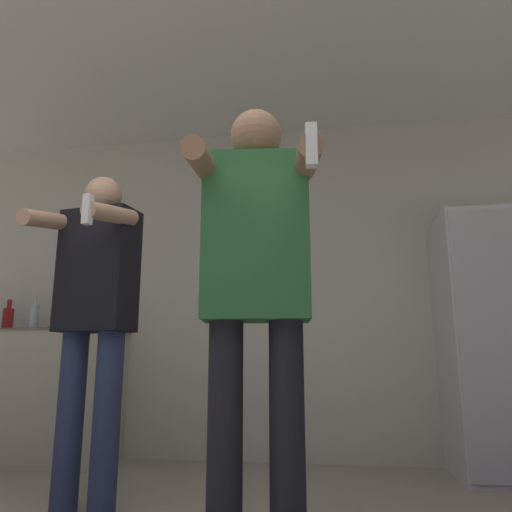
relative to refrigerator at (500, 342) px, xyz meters
The scene contains 10 objects.
wall_back 1.86m from the refrigerator, 168.76° to the left, with size 7.00×0.06×2.55m.
ceiling_slab 2.73m from the refrigerator, 147.63° to the right, with size 7.00×3.40×0.05m.
refrigerator is the anchor object (origin of this frame).
counter 3.33m from the refrigerator, behind, with size 1.38×0.56×0.94m.
bottle_red_label 3.51m from the refrigerator, behind, with size 0.08×0.08×0.24m.
bottle_clear_vodka 3.30m from the refrigerator, behind, with size 0.07×0.07×0.26m.
bottle_short_whiskey 2.73m from the refrigerator, behind, with size 0.07×0.07×0.23m.
bottle_dark_rum 3.07m from the refrigerator, behind, with size 0.09×0.09×0.26m.
person_woman_foreground 2.14m from the refrigerator, 128.54° to the right, with size 0.49×0.52×1.66m.
person_man_side 2.50m from the refrigerator, 154.28° to the right, with size 0.50×0.53×1.67m.
Camera 1 is at (0.71, -0.89, 0.67)m, focal length 35.00 mm.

